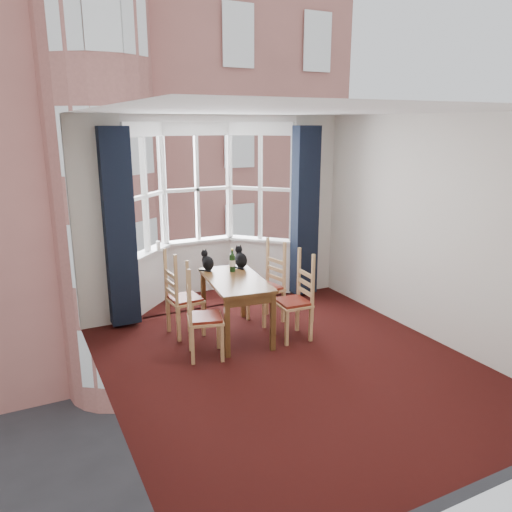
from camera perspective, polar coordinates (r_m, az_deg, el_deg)
floor at (r=5.82m, az=4.22°, el=-12.54°), size 4.50×4.50×0.00m
ceiling at (r=5.16m, az=4.83°, el=16.22°), size 4.50×4.50×0.00m
wall_left at (r=4.64m, az=-17.17°, el=-1.74°), size 0.00×4.50×4.50m
wall_right at (r=6.56m, az=19.68°, el=2.80°), size 0.00×4.50×4.50m
wall_near at (r=3.67m, az=23.00°, el=-6.69°), size 4.00×0.00×4.00m
wall_back_pier_left at (r=6.86m, az=-17.55°, el=3.49°), size 0.70×0.12×2.80m
wall_back_pier_right at (r=8.05m, az=6.34°, el=5.69°), size 0.70×0.12×2.80m
bay_window at (r=7.76m, az=-6.07°, el=5.35°), size 2.76×0.94×2.80m
curtain_left at (r=6.74m, az=-15.34°, el=3.01°), size 0.38×0.22×2.60m
curtain_right at (r=7.78m, az=5.62°, el=5.02°), size 0.38×0.22×2.60m
dining_table at (r=6.38m, az=-2.35°, el=-3.55°), size 0.82×1.33×0.77m
chair_left_near at (r=5.88m, az=-6.70°, el=-7.22°), size 0.50×0.51×0.92m
chair_left_far at (r=6.51m, az=-8.86°, el=-5.09°), size 0.43×0.45×0.92m
chair_right_near at (r=6.40m, az=4.93°, el=-5.29°), size 0.42×0.44×0.92m
chair_right_far at (r=6.94m, az=1.69°, el=-3.62°), size 0.47×0.49×0.92m
cat_left at (r=6.71m, az=-5.56°, el=-0.69°), size 0.21×0.24×0.29m
cat_right at (r=6.81m, az=-1.76°, el=-0.33°), size 0.16×0.23×0.31m
wine_bottle at (r=6.61m, az=-2.72°, el=-0.64°), size 0.08×0.08×0.31m
candle_tall at (r=7.47m, az=-11.10°, el=1.17°), size 0.06×0.06×0.14m
street at (r=37.77m, az=-21.81°, el=0.54°), size 80.00×80.00×0.00m
tenement_building at (r=18.65m, az=-18.66°, el=10.83°), size 18.40×7.80×15.20m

